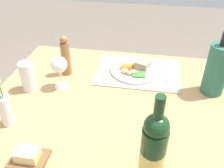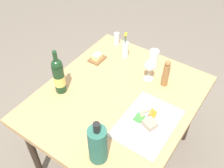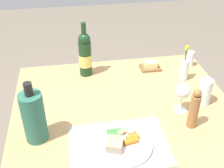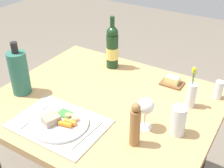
# 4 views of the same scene
# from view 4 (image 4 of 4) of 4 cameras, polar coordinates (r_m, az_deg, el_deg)

# --- Properties ---
(dining_table) EXTENTS (1.18, 1.01, 0.76)m
(dining_table) POSITION_cam_4_polar(r_m,az_deg,el_deg) (1.64, -1.47, -5.30)
(dining_table) COLOR tan
(dining_table) RESTS_ON ground_plane
(placemat) EXTENTS (0.45, 0.32, 0.01)m
(placemat) POSITION_cam_4_polar(r_m,az_deg,el_deg) (1.46, -10.33, -7.65)
(placemat) COLOR #A5A48E
(placemat) RESTS_ON dining_table
(dinner_plate) EXTENTS (0.28, 0.28, 0.05)m
(dinner_plate) POSITION_cam_4_polar(r_m,az_deg,el_deg) (1.44, -10.19, -7.40)
(dinner_plate) COLOR white
(dinner_plate) RESTS_ON placemat
(fork) EXTENTS (0.04, 0.21, 0.00)m
(fork) POSITION_cam_4_polar(r_m,az_deg,el_deg) (1.52, -15.02, -6.04)
(fork) COLOR silver
(fork) RESTS_ON placemat
(knife) EXTENTS (0.03, 0.22, 0.00)m
(knife) POSITION_cam_4_polar(r_m,az_deg,el_deg) (1.37, -5.01, -9.88)
(knife) COLOR silver
(knife) RESTS_ON placemat
(pepper_mill) EXTENTS (0.05, 0.05, 0.22)m
(pepper_mill) POSITION_cam_4_polar(r_m,az_deg,el_deg) (1.27, 4.54, -8.06)
(pepper_mill) COLOR olive
(pepper_mill) RESTS_ON dining_table
(salt_shaker) EXTENTS (0.05, 0.05, 0.10)m
(salt_shaker) POSITION_cam_4_polar(r_m,az_deg,el_deg) (1.69, 20.16, -1.09)
(salt_shaker) COLOR white
(salt_shaker) RESTS_ON dining_table
(flower_vase) EXTENTS (0.05, 0.05, 0.23)m
(flower_vase) POSITION_cam_4_polar(r_m,az_deg,el_deg) (1.57, 15.31, -1.81)
(flower_vase) COLOR silver
(flower_vase) RESTS_ON dining_table
(wine_glass) EXTENTS (0.08, 0.08, 0.17)m
(wine_glass) POSITION_cam_4_polar(r_m,az_deg,el_deg) (1.35, 6.62, -4.46)
(wine_glass) COLOR white
(wine_glass) RESTS_ON dining_table
(butter_dish) EXTENTS (0.13, 0.10, 0.05)m
(butter_dish) POSITION_cam_4_polar(r_m,az_deg,el_deg) (1.77, 11.74, 0.54)
(butter_dish) COLOR brown
(butter_dish) RESTS_ON dining_table
(cooler_bottle) EXTENTS (0.10, 0.10, 0.31)m
(cooler_bottle) POSITION_cam_4_polar(r_m,az_deg,el_deg) (1.68, -17.75, 2.15)
(cooler_bottle) COLOR #2D6754
(cooler_bottle) RESTS_ON dining_table
(wine_bottle) EXTENTS (0.08, 0.08, 0.34)m
(wine_bottle) POSITION_cam_4_polar(r_m,az_deg,el_deg) (1.87, 0.06, 7.15)
(wine_bottle) COLOR #193A1D
(wine_bottle) RESTS_ON dining_table
(water_tumbler) EXTENTS (0.07, 0.07, 0.15)m
(water_tumbler) POSITION_cam_4_polar(r_m,az_deg,el_deg) (1.38, 12.79, -7.32)
(water_tumbler) COLOR silver
(water_tumbler) RESTS_ON dining_table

